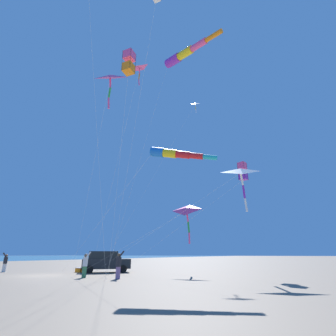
# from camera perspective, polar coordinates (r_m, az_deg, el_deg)

# --- Properties ---
(ground_plane) EXTENTS (600.00, 600.00, 0.00)m
(ground_plane) POSITION_cam_1_polar(r_m,az_deg,el_deg) (23.47, -27.37, -21.14)
(ground_plane) COLOR #756654
(parked_car) EXTENTS (4.44, 4.25, 1.85)m
(parked_car) POSITION_cam_1_polar(r_m,az_deg,el_deg) (25.27, -14.21, -20.13)
(parked_car) COLOR black
(parked_car) RESTS_ON ground_plane
(cooler_box) EXTENTS (0.62, 0.42, 0.42)m
(cooler_box) POSITION_cam_1_polar(r_m,az_deg,el_deg) (26.23, -19.79, -21.20)
(cooler_box) COLOR orange
(cooler_box) RESTS_ON ground_plane
(person_adult_flyer) EXTENTS (0.55, 0.62, 1.75)m
(person_adult_flyer) POSITION_cam_1_polar(r_m,az_deg,el_deg) (29.44, -33.37, -17.51)
(person_adult_flyer) COLOR silver
(person_adult_flyer) RESTS_ON ground_plane
(person_child_grey_jacket) EXTENTS (0.65, 0.63, 1.82)m
(person_child_grey_jacket) POSITION_cam_1_polar(r_m,az_deg,el_deg) (18.54, -11.28, -20.72)
(person_child_grey_jacket) COLOR #8E6B9E
(person_child_grey_jacket) RESTS_ON ground_plane
(person_bystander_far) EXTENTS (0.63, 0.63, 1.78)m
(person_bystander_far) POSITION_cam_1_polar(r_m,az_deg,el_deg) (20.15, -18.51, -20.07)
(person_bystander_far) COLOR #3D7F51
(person_bystander_far) RESTS_ON ground_plane
(kite_delta_red_high_left) EXTENTS (7.35, 4.06, 18.47)m
(kite_delta_red_high_left) POSITION_cam_1_polar(r_m,az_deg,el_deg) (25.24, -6.63, 21.83)
(kite_delta_red_high_left) COLOR #EF4C93
(kite_delta_red_high_left) RESTS_ON ground_plane
(kite_windsock_green_low_center) EXTENTS (17.47, 6.32, 8.35)m
(kite_windsock_green_low_center) POSITION_cam_1_polar(r_m,az_deg,el_deg) (16.00, 1.30, 3.26)
(kite_windsock_green_low_center) COLOR blue
(kite_windsock_green_low_center) RESTS_ON ground_plane
(kite_delta_long_streamer_left) EXTENTS (7.51, 7.04, 5.91)m
(kite_delta_long_streamer_left) POSITION_cam_1_polar(r_m,az_deg,el_deg) (22.36, 4.27, -9.71)
(kite_delta_long_streamer_left) COLOR #EF4C93
(kite_delta_long_streamer_left) RESTS_ON ground_plane
(kite_delta_rainbow_low_near) EXTENTS (9.79, 5.61, 20.43)m
(kite_delta_rainbow_low_near) POSITION_cam_1_polar(r_m,az_deg,el_deg) (33.46, 6.16, 14.22)
(kite_delta_rainbow_low_near) COLOR white
(kite_delta_rainbow_low_near) RESTS_ON ground_plane
(kite_box_small_distant) EXTENTS (13.42, 0.84, 9.86)m
(kite_box_small_distant) POSITION_cam_1_polar(r_m,az_deg,el_deg) (24.45, 16.78, -0.73)
(kite_box_small_distant) COLOR #EF4C93
(kite_box_small_distant) RESTS_ON ground_plane
(kite_box_white_trailing) EXTENTS (5.55, 6.41, 15.31)m
(kite_box_white_trailing) POSITION_cam_1_polar(r_m,az_deg,el_deg) (19.24, -9.00, 22.88)
(kite_box_white_trailing) COLOR #EF4C93
(kite_box_white_trailing) RESTS_ON ground_plane
(kite_delta_magenta_far_left) EXTENTS (14.91, 2.00, 8.14)m
(kite_delta_magenta_far_left) POSITION_cam_1_polar(r_m,az_deg,el_deg) (19.76, 16.37, -0.84)
(kite_delta_magenta_far_left) COLOR white
(kite_delta_magenta_far_left) RESTS_ON ground_plane
(kite_delta_checkered_midright) EXTENTS (7.81, 5.93, 16.22)m
(kite_delta_checkered_midright) POSITION_cam_1_polar(r_m,az_deg,el_deg) (22.61, -13.19, 19.65)
(kite_delta_checkered_midright) COLOR #EF4C93
(kite_delta_checkered_midright) RESTS_ON ground_plane
(kite_windsock_blue_topmost) EXTENTS (8.71, 3.32, 18.72)m
(kite_windsock_blue_topmost) POSITION_cam_1_polar(r_m,az_deg,el_deg) (23.70, 3.76, 24.75)
(kite_windsock_blue_topmost) COLOR purple
(kite_windsock_blue_topmost) RESTS_ON ground_plane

